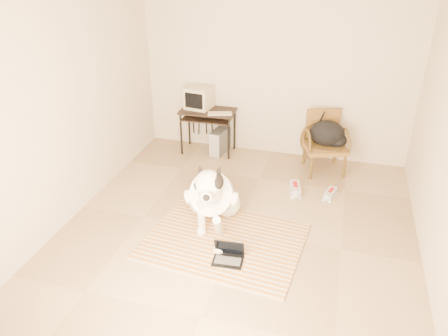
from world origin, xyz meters
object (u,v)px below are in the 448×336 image
at_px(crt_monitor, 199,97).
at_px(backpack, 329,135).
at_px(dog, 213,196).
at_px(rattan_chair, 324,142).
at_px(computer_desk, 208,116).
at_px(laptop, 228,255).
at_px(pc_tower, 220,141).

relative_size(crt_monitor, backpack, 0.78).
height_order(dog, backpack, dog).
relative_size(rattan_chair, backpack, 1.61).
xyz_separation_m(dog, computer_desk, (-0.65, 1.87, 0.22)).
xyz_separation_m(dog, crt_monitor, (-0.81, 1.95, 0.48)).
bearing_deg(crt_monitor, computer_desk, -26.77).
bearing_deg(dog, laptop, -60.15).
bearing_deg(laptop, pc_tower, 108.09).
relative_size(laptop, rattan_chair, 0.39).
distance_m(dog, crt_monitor, 2.16).
relative_size(pc_tower, backpack, 0.82).
distance_m(pc_tower, rattan_chair, 1.61).
bearing_deg(laptop, computer_desk, 111.98).
height_order(laptop, rattan_chair, rattan_chair).
bearing_deg(pc_tower, dog, -76.23).
height_order(laptop, backpack, backpack).
xyz_separation_m(pc_tower, backpack, (1.64, -0.15, 0.37)).
relative_size(dog, pc_tower, 2.87).
xyz_separation_m(computer_desk, rattan_chair, (1.78, -0.12, -0.16)).
relative_size(computer_desk, crt_monitor, 2.03).
distance_m(pc_tower, backpack, 1.69).
xyz_separation_m(crt_monitor, pc_tower, (0.35, -0.07, -0.66)).
bearing_deg(computer_desk, pc_tower, 2.31).
distance_m(computer_desk, pc_tower, 0.44).
height_order(laptop, computer_desk, computer_desk).
bearing_deg(dog, rattan_chair, 57.13).
relative_size(dog, backpack, 2.36).
bearing_deg(computer_desk, laptop, -68.02).
xyz_separation_m(computer_desk, backpack, (1.83, -0.14, -0.03)).
relative_size(crt_monitor, pc_tower, 0.94).
xyz_separation_m(laptop, pc_tower, (-0.81, 2.49, 0.12)).
xyz_separation_m(dog, backpack, (1.18, 1.73, 0.19)).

